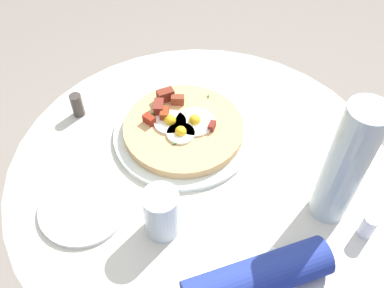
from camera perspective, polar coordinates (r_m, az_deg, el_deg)
The scene contains 11 objects.
dining_table at distance 1.05m, azimuth 1.07°, elevation -8.73°, with size 0.84×0.84×0.73m.
pizza_plate at distance 0.97m, azimuth -1.16°, elevation 1.48°, with size 0.32×0.32×0.01m, color silver.
breakfast_pizza at distance 0.95m, azimuth -1.28°, elevation 2.35°, with size 0.27×0.27×0.05m.
bread_plate at distance 0.87m, azimuth -14.58°, elevation -8.35°, with size 0.18×0.18×0.01m, color white.
napkin at distance 0.78m, azimuth 7.39°, elevation -18.00°, with size 0.17×0.14×0.00m, color white.
fork at distance 0.78m, azimuth 8.53°, elevation -18.65°, with size 0.18×0.01×0.01m, color silver.
knife at distance 0.78m, azimuth 6.33°, elevation -17.09°, with size 0.18×0.01×0.01m, color silver.
water_glass at distance 0.78m, azimuth -4.19°, elevation -9.37°, with size 0.07×0.07×0.11m, color silver.
water_bottle at distance 0.78m, azimuth 20.26°, elevation -2.82°, with size 0.07×0.07×0.28m, color silver.
salt_shaker at distance 0.87m, azimuth 22.98°, elevation -10.27°, with size 0.03×0.03×0.05m, color white.
pepper_shaker at distance 1.04m, azimuth -15.43°, elevation 5.15°, with size 0.03×0.03×0.06m, color #3F3833.
Camera 1 is at (-0.34, -0.44, 1.45)m, focal length 38.98 mm.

